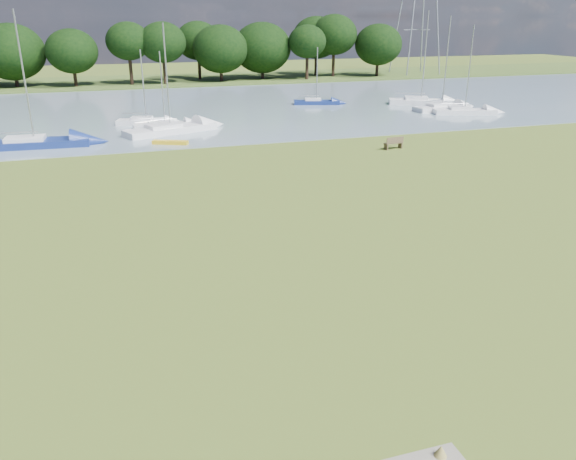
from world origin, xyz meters
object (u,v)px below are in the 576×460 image
object	(u,v)px
kayak	(170,142)
sailboat_0	(464,110)
sailboat_1	(164,124)
sailboat_6	(442,106)
sailboat_8	(170,127)
sailboat_2	(146,120)
riverbank_bench	(394,143)
sailboat_5	(33,141)
sailboat_4	(316,101)
sailboat_3	(421,100)

from	to	relation	value
kayak	sailboat_0	bearing A→B (deg)	35.01
sailboat_1	sailboat_0	bearing A→B (deg)	-6.29
sailboat_6	sailboat_8	bearing A→B (deg)	179.75
kayak	sailboat_0	distance (m)	31.79
sailboat_2	sailboat_6	world-z (taller)	sailboat_6
riverbank_bench	sailboat_5	world-z (taller)	sailboat_5
sailboat_1	sailboat_2	distance (m)	2.71
sailboat_1	sailboat_5	bearing A→B (deg)	-158.65
sailboat_0	sailboat_6	size ratio (longest dim) A/B	0.91
kayak	sailboat_1	world-z (taller)	sailboat_1
sailboat_4	sailboat_6	size ratio (longest dim) A/B	0.66
sailboat_0	sailboat_3	xyz separation A→B (m)	(-0.83, 7.50, 0.08)
sailboat_5	sailboat_6	bearing A→B (deg)	11.84
sailboat_4	sailboat_1	bearing A→B (deg)	-135.11
sailboat_1	sailboat_4	distance (m)	20.93
kayak	sailboat_2	distance (m)	9.52
riverbank_bench	sailboat_6	xyz separation A→B (m)	(13.94, 15.44, 0.05)
kayak	sailboat_5	size ratio (longest dim) A/B	0.28
sailboat_2	sailboat_3	xyz separation A→B (m)	(31.63, 3.73, 0.09)
riverbank_bench	sailboat_8	bearing A→B (deg)	135.71
sailboat_1	sailboat_5	size ratio (longest dim) A/B	0.67
kayak	sailboat_4	size ratio (longest dim) A/B	0.45
sailboat_2	sailboat_1	bearing A→B (deg)	-39.41
sailboat_0	sailboat_4	size ratio (longest dim) A/B	1.39
riverbank_bench	sailboat_3	size ratio (longest dim) A/B	0.16
sailboat_0	sailboat_4	xyz separation A→B (m)	(-12.44, 11.25, -0.05)
riverbank_bench	sailboat_1	distance (m)	21.40
sailboat_6	sailboat_4	bearing A→B (deg)	136.39
riverbank_bench	sailboat_0	distance (m)	19.48
sailboat_6	riverbank_bench	bearing A→B (deg)	-139.58
sailboat_0	sailboat_3	distance (m)	7.55
sailboat_0	sailboat_6	xyz separation A→B (m)	(-0.92, 2.86, 0.02)
sailboat_2	sailboat_4	world-z (taller)	sailboat_2
sailboat_2	sailboat_8	world-z (taller)	sailboat_8
sailboat_4	sailboat_3	bearing A→B (deg)	-0.74
sailboat_0	sailboat_5	size ratio (longest dim) A/B	0.87
kayak	sailboat_8	xyz separation A→B (m)	(0.51, 4.72, 0.35)
sailboat_8	riverbank_bench	bearing A→B (deg)	-57.16
sailboat_4	sailboat_8	xyz separation A→B (m)	(-18.32, -12.20, 0.09)
sailboat_0	sailboat_4	bearing A→B (deg)	155.33
sailboat_0	sailboat_6	world-z (taller)	sailboat_6
sailboat_5	riverbank_bench	bearing A→B (deg)	-15.80
riverbank_bench	sailboat_6	distance (m)	20.80
kayak	sailboat_6	bearing A→B (deg)	40.42
sailboat_4	sailboat_8	distance (m)	22.01
sailboat_1	sailboat_6	bearing A→B (deg)	-0.93
sailboat_4	sailboat_5	world-z (taller)	sailboat_5
riverbank_bench	sailboat_0	bearing A→B (deg)	32.19
sailboat_3	sailboat_5	distance (m)	42.27
sailboat_6	sailboat_8	world-z (taller)	sailboat_6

